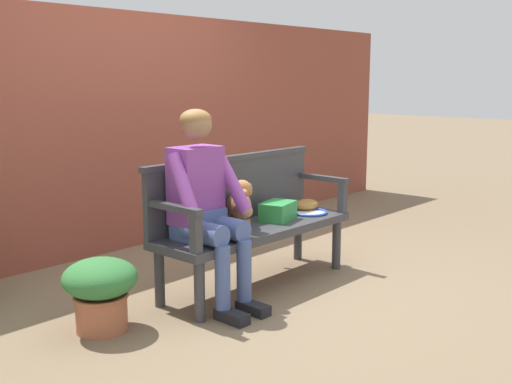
# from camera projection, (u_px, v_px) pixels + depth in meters

# --- Properties ---
(ground_plane) EXTENTS (40.00, 40.00, 0.00)m
(ground_plane) POSITION_uv_depth(u_px,v_px,m) (256.00, 285.00, 4.64)
(ground_plane) COLOR #7A664C
(brick_garden_fence) EXTENTS (8.00, 0.30, 2.11)m
(brick_garden_fence) POSITION_uv_depth(u_px,v_px,m) (115.00, 132.00, 5.58)
(brick_garden_fence) COLOR brown
(brick_garden_fence) RESTS_ON ground
(garden_bench) EXTENTS (1.67, 0.52, 0.46)m
(garden_bench) POSITION_uv_depth(u_px,v_px,m) (256.00, 233.00, 4.57)
(garden_bench) COLOR #38383D
(garden_bench) RESTS_ON ground
(bench_backrest) EXTENTS (1.71, 0.06, 0.50)m
(bench_backrest) POSITION_uv_depth(u_px,v_px,m) (233.00, 188.00, 4.66)
(bench_backrest) COLOR #38383D
(bench_backrest) RESTS_ON garden_bench
(bench_armrest_left_end) EXTENTS (0.06, 0.52, 0.28)m
(bench_armrest_left_end) POSITION_uv_depth(u_px,v_px,m) (182.00, 218.00, 3.88)
(bench_armrest_left_end) COLOR #38383D
(bench_armrest_left_end) RESTS_ON garden_bench
(bench_armrest_right_end) EXTENTS (0.06, 0.52, 0.28)m
(bench_armrest_right_end) POSITION_uv_depth(u_px,v_px,m) (330.00, 186.00, 5.04)
(bench_armrest_right_end) COLOR #38383D
(bench_armrest_right_end) RESTS_ON garden_bench
(person_seated) EXTENTS (0.56, 0.66, 1.33)m
(person_seated) POSITION_uv_depth(u_px,v_px,m) (205.00, 200.00, 4.11)
(person_seated) COLOR black
(person_seated) RESTS_ON ground
(dog_on_bench) EXTENTS (0.29, 0.35, 0.37)m
(dog_on_bench) POSITION_uv_depth(u_px,v_px,m) (240.00, 203.00, 4.45)
(dog_on_bench) COLOR #AD7042
(dog_on_bench) RESTS_ON garden_bench
(tennis_racket) EXTENTS (0.37, 0.58, 0.03)m
(tennis_racket) POSITION_uv_depth(u_px,v_px,m) (306.00, 212.00, 4.97)
(tennis_racket) COLOR blue
(tennis_racket) RESTS_ON garden_bench
(baseball_glove) EXTENTS (0.25, 0.22, 0.09)m
(baseball_glove) POSITION_uv_depth(u_px,v_px,m) (306.00, 205.00, 5.08)
(baseball_glove) COLOR #9E6B2D
(baseball_glove) RESTS_ON garden_bench
(sports_bag) EXTENTS (0.32, 0.27, 0.14)m
(sports_bag) POSITION_uv_depth(u_px,v_px,m) (278.00, 211.00, 4.71)
(sports_bag) COLOR #2D8E42
(sports_bag) RESTS_ON garden_bench
(potted_plant) EXTENTS (0.46, 0.46, 0.46)m
(potted_plant) POSITION_uv_depth(u_px,v_px,m) (101.00, 289.00, 3.77)
(potted_plant) COLOR #A85B3D
(potted_plant) RESTS_ON ground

